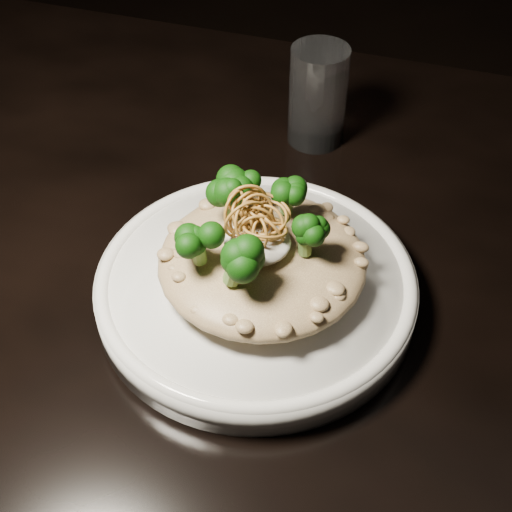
{
  "coord_description": "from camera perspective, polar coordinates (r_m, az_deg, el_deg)",
  "views": [
    {
      "loc": [
        0.15,
        -0.47,
        1.23
      ],
      "look_at": [
        0.02,
        -0.07,
        0.81
      ],
      "focal_mm": 50.0,
      "sensor_mm": 36.0,
      "label": 1
    }
  ],
  "objects": [
    {
      "name": "risotto",
      "position": [
        0.61,
        0.5,
        -0.36
      ],
      "size": [
        0.18,
        0.18,
        0.04
      ],
      "primitive_type": "ellipsoid",
      "color": "brown",
      "rests_on": "plate"
    },
    {
      "name": "cheese",
      "position": [
        0.58,
        0.12,
        1.13
      ],
      "size": [
        0.06,
        0.06,
        0.02
      ],
      "primitive_type": "ellipsoid",
      "color": "silver",
      "rests_on": "risotto"
    },
    {
      "name": "broccoli",
      "position": [
        0.58,
        -0.14,
        2.9
      ],
      "size": [
        0.12,
        0.12,
        0.04
      ],
      "primitive_type": null,
      "color": "black",
      "rests_on": "risotto"
    },
    {
      "name": "shallots",
      "position": [
        0.57,
        0.12,
        3.55
      ],
      "size": [
        0.05,
        0.05,
        0.03
      ],
      "primitive_type": null,
      "color": "brown",
      "rests_on": "cheese"
    },
    {
      "name": "table",
      "position": [
        0.75,
        0.32,
        -3.81
      ],
      "size": [
        1.1,
        0.8,
        0.75
      ],
      "color": "black",
      "rests_on": "ground"
    },
    {
      "name": "drinking_glass",
      "position": [
        0.8,
        4.96,
        12.64
      ],
      "size": [
        0.08,
        0.08,
        0.11
      ],
      "primitive_type": "cylinder",
      "rotation": [
        0.0,
        0.0,
        0.39
      ],
      "color": "silver",
      "rests_on": "table"
    },
    {
      "name": "plate",
      "position": [
        0.63,
        0.0,
        -2.61
      ],
      "size": [
        0.28,
        0.28,
        0.03
      ],
      "primitive_type": "cylinder",
      "color": "white",
      "rests_on": "table"
    }
  ]
}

